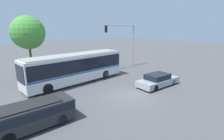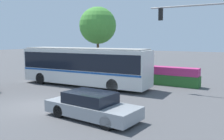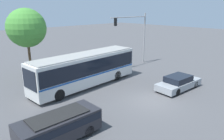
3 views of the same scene
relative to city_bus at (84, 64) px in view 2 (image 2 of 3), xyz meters
name	(u,v)px [view 2 (image 2 of 3)]	position (x,y,z in m)	size (l,w,h in m)	color
ground_plane	(36,106)	(1.50, -6.67, -1.82)	(140.00, 140.00, 0.00)	#4C4C4F
city_bus	(84,64)	(0.00, 0.00, 0.00)	(11.48, 3.01, 3.19)	silver
sedan_foreground	(92,106)	(5.62, -6.80, -1.19)	(5.00, 2.25, 1.32)	gray
traffic_light_pole	(214,31)	(9.78, 1.89, 2.67)	(6.46, 0.24, 6.73)	gray
flowering_hedge	(164,76)	(5.55, 3.96, -1.04)	(6.08, 1.05, 1.57)	#286028
street_tree_left	(98,26)	(-2.79, 6.18, 3.56)	(4.01, 4.01, 7.40)	brown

